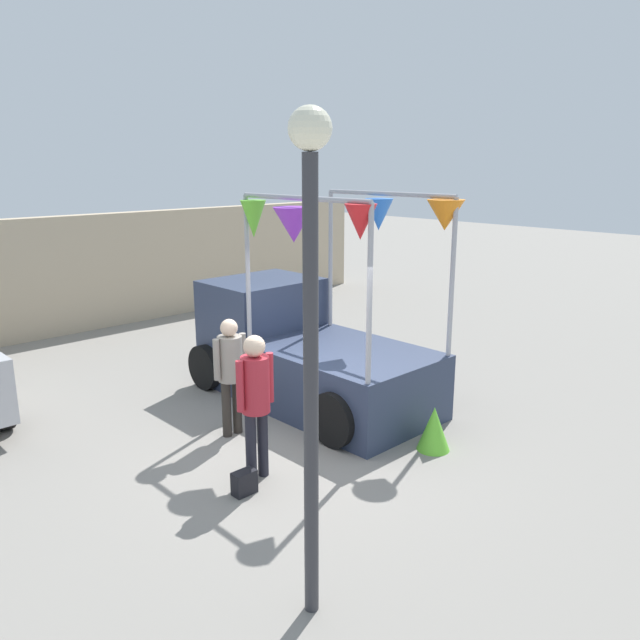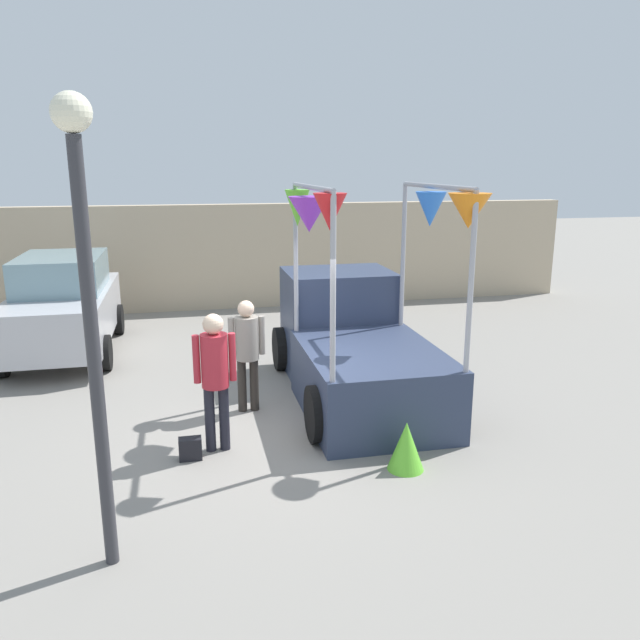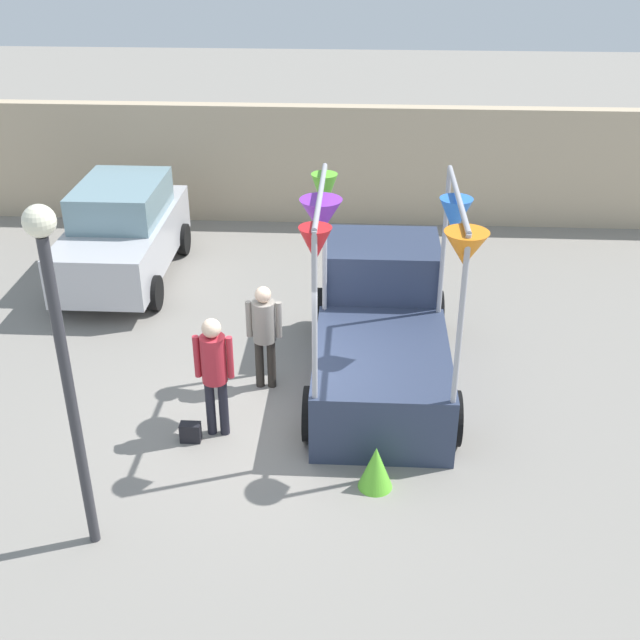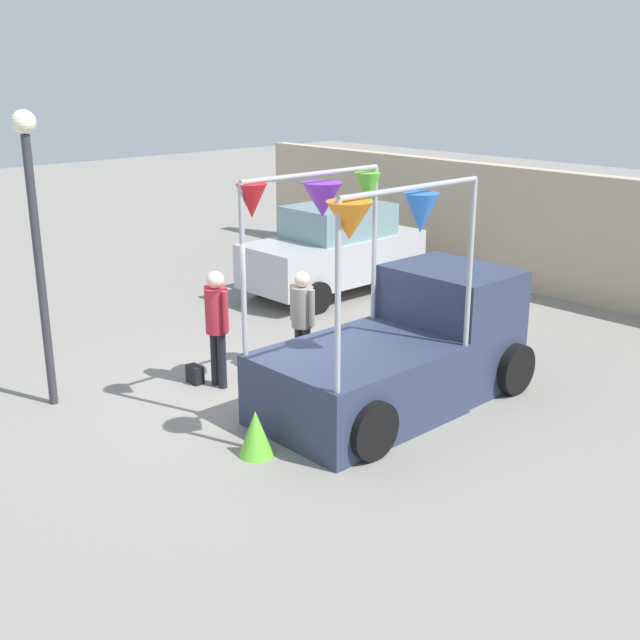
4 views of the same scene
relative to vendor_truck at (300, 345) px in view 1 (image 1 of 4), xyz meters
The scene contains 8 objects.
ground_plane 2.18m from the vendor_truck, 137.02° to the right, with size 60.00×60.00×0.00m, color gray.
vendor_truck is the anchor object (origin of this frame).
person_customer 2.83m from the vendor_truck, 142.64° to the right, with size 0.53×0.34×1.79m.
person_vendor 1.79m from the vendor_truck, 164.43° to the right, with size 0.53×0.34×1.67m.
handbag 3.30m from the vendor_truck, 143.59° to the right, with size 0.28×0.16×0.28m, color black.
street_lamp 5.40m from the vendor_truck, 130.90° to the right, with size 0.32×0.32×4.11m.
brick_boundary_wall 6.68m from the vendor_truck, 102.66° to the left, with size 18.00×0.36×2.60m, color tan.
folded_kite_bundle_lime 2.78m from the vendor_truck, 91.54° to the right, with size 0.44×0.44×0.60m, color #66CC33.
Camera 1 is at (-4.99, -5.85, 3.71)m, focal length 35.00 mm.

